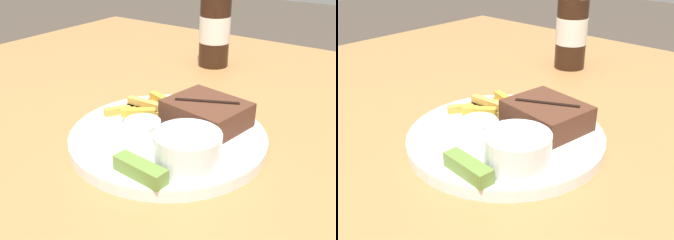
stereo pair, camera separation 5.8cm
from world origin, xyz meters
TOP-DOWN VIEW (x-y plane):
  - dining_table at (0.00, 0.00)m, footprint 1.41×1.30m
  - dinner_plate at (0.00, 0.00)m, footprint 0.29×0.29m
  - steak_portion at (0.03, 0.06)m, footprint 0.13×0.11m
  - fries_pile at (-0.06, 0.04)m, footprint 0.11×0.10m
  - coleslaw_cup at (0.07, -0.06)m, footprint 0.09×0.09m
  - dipping_sauce_cup at (-0.02, -0.04)m, footprint 0.05×0.05m
  - pickle_spear at (0.04, -0.11)m, footprint 0.08×0.03m
  - fork_utensil at (-0.08, 0.01)m, footprint 0.13×0.02m
  - knife_utensil at (-0.00, 0.04)m, footprint 0.05×0.16m
  - beer_bottle at (-0.13, 0.36)m, footprint 0.07×0.07m

SIDE VIEW (x-z plane):
  - dining_table at x=0.00m, z-range 0.32..1.08m
  - dinner_plate at x=0.00m, z-range 0.77..0.78m
  - fork_utensil at x=-0.08m, z-range 0.78..0.79m
  - knife_utensil at x=0.00m, z-range 0.78..0.79m
  - fries_pile at x=-0.06m, z-range 0.78..0.80m
  - pickle_spear at x=0.04m, z-range 0.78..0.80m
  - dipping_sauce_cup at x=-0.02m, z-range 0.79..0.81m
  - steak_portion at x=0.03m, z-range 0.78..0.82m
  - coleslaw_cup at x=0.07m, z-range 0.79..0.83m
  - beer_bottle at x=-0.13m, z-range 0.73..0.98m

